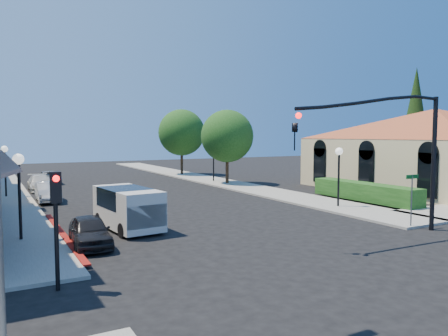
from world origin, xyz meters
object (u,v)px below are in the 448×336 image
parked_car_a (90,231)px  parked_car_b (48,192)px  secondary_signal (56,208)px  street_name_sign (412,192)px  lamppost_right_far (214,152)px  parked_car_d (49,177)px  lamppost_left_near (19,175)px  street_tree_b (182,133)px  cobra_streetlight (12,84)px  signal_mast_arm (402,140)px  lamppost_left_far (5,158)px  street_tree_a (227,136)px  parked_car_c (40,183)px  lamppost_right_near (339,162)px  conifer_far (415,114)px  white_van (128,206)px

parked_car_a → parked_car_b: size_ratio=0.91×
secondary_signal → street_name_sign: size_ratio=1.33×
lamppost_right_far → parked_car_d: size_ratio=0.90×
lamppost_left_near → parked_car_d: size_ratio=0.90×
street_tree_b → cobra_streetlight: size_ratio=0.75×
signal_mast_arm → cobra_streetlight: 15.45m
secondary_signal → street_name_sign: bearing=2.9°
secondary_signal → street_name_sign: 15.53m
secondary_signal → lamppost_left_near: (-0.50, 6.59, 0.42)m
lamppost_right_far → parked_car_a: bearing=-129.2°
street_name_sign → lamppost_left_far: 25.48m
lamppost_left_near → street_name_sign: bearing=-19.9°
secondary_signal → lamppost_left_far: (-0.50, 20.59, 0.42)m
street_name_sign → street_tree_a: bearing=86.2°
street_tree_b → parked_car_c: street_tree_b is taller
secondary_signal → lamppost_left_near: 6.63m
lamppost_right_near → parked_car_c: lamppost_right_near is taller
signal_mast_arm → lamppost_left_near: size_ratio=2.24×
lamppost_left_near → street_tree_a: bearing=39.0°
street_tree_b → secondary_signal: 34.97m
conifer_far → lamppost_right_near: bearing=-152.9°
street_tree_b → lamppost_left_near: size_ratio=1.97×
conifer_far → cobra_streetlight: bearing=-151.7°
parked_car_a → lamppost_left_near: bearing=143.1°
conifer_far → lamppost_right_near: size_ratio=3.08×
lamppost_left_far → white_van: bearing=-72.0°
street_tree_b → signal_mast_arm: bearing=-95.5°
lamppost_left_near → cobra_streetlight: bearing=-93.7°
white_van → parked_car_d: white_van is taller
signal_mast_arm → lamppost_right_far: size_ratio=2.24×
street_tree_b → parked_car_a: bearing=-120.0°
lamppost_left_near → lamppost_right_far: size_ratio=1.00×
lamppost_left_far → lamppost_left_near: bearing=-90.0°
lamppost_right_far → lamppost_right_near: bearing=-90.0°
street_tree_b → lamppost_left_far: size_ratio=1.97×
lamppost_left_far → parked_car_a: 16.31m
street_name_sign → secondary_signal: bearing=-177.1°
parked_car_b → lamppost_left_near: bearing=-100.8°
signal_mast_arm → lamppost_right_far: 22.70m
lamppost_left_near → street_tree_b: bearing=54.2°
street_tree_b → lamppost_left_far: (-17.30, -10.00, -1.81)m
street_tree_a → parked_car_d: street_tree_a is taller
secondary_signal → white_van: (3.97, 6.80, -1.23)m
street_tree_a → parked_car_c: street_tree_a is taller
parked_car_c → parked_car_d: (1.22, 4.92, -0.06)m
street_name_sign → lamppost_left_far: (-16.00, 19.80, 1.04)m
parked_car_a → parked_car_c: parked_car_c is taller
parked_car_d → white_van: bearing=-86.9°
lamppost_right_far → parked_car_c: size_ratio=0.86×
secondary_signal → parked_car_d: (3.20, 28.51, -1.77)m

